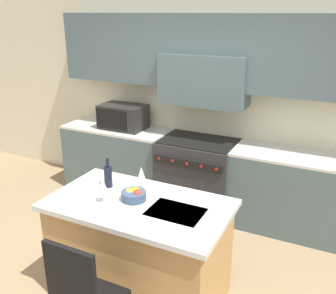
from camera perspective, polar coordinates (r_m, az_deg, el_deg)
The scene contains 10 objects.
ground_plane at distance 3.67m, azimuth -6.99°, elevation -21.36°, with size 10.00×10.00×0.00m, color #997F5B.
back_cabinetry at distance 4.67m, azimuth 6.13°, elevation 9.91°, with size 10.00×0.46×2.70m.
back_counter at distance 4.79m, azimuth 4.60°, elevation -4.16°, with size 3.89×0.62×0.93m.
range_stove at distance 4.77m, azimuth 4.50°, elevation -4.26°, with size 0.93×0.70×0.93m.
microwave at distance 5.05m, azimuth -6.88°, elevation 4.60°, with size 0.60×0.40×0.32m.
kitchen_island at distance 3.38m, azimuth -4.31°, elevation -15.27°, with size 1.52×0.86×0.92m.
wine_bottle at distance 3.40m, azimuth -9.12°, elevation -4.38°, with size 0.07×0.07×0.28m.
wine_glass_near at distance 3.12m, azimuth -9.90°, elevation -5.84°, with size 0.08×0.08×0.22m.
wine_glass_far at distance 3.29m, azimuth -4.10°, elevation -4.14°, with size 0.08×0.08×0.22m.
fruit_bowl at distance 3.17m, azimuth -5.20°, elevation -7.26°, with size 0.21×0.21×0.10m.
Camera 1 is at (1.58, -2.27, 2.41)m, focal length 40.00 mm.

